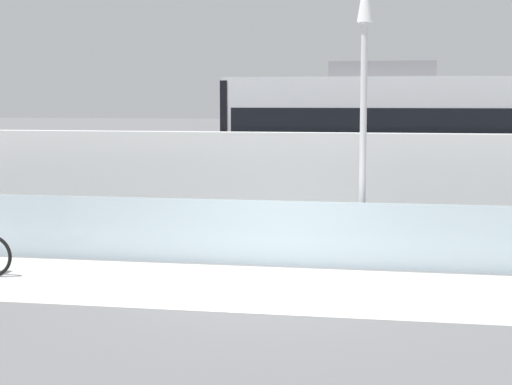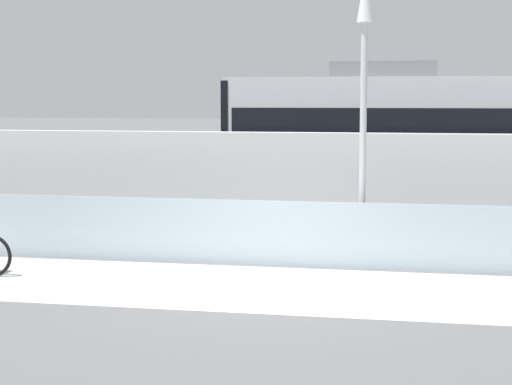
# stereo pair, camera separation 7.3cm
# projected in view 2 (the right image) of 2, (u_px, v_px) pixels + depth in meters

# --- Properties ---
(ground_plane) EXTENTS (200.00, 200.00, 0.00)m
(ground_plane) POSITION_uv_depth(u_px,v_px,m) (264.00, 288.00, 13.22)
(ground_plane) COLOR slate
(bike_path_deck) EXTENTS (32.00, 3.20, 0.01)m
(bike_path_deck) POSITION_uv_depth(u_px,v_px,m) (264.00, 288.00, 13.22)
(bike_path_deck) COLOR beige
(bike_path_deck) RESTS_ON ground
(glass_parapet) EXTENTS (32.00, 0.05, 1.17)m
(glass_parapet) POSITION_uv_depth(u_px,v_px,m) (282.00, 233.00, 14.96)
(glass_parapet) COLOR silver
(glass_parapet) RESTS_ON ground
(concrete_barrier_wall) EXTENTS (32.00, 0.36, 2.31)m
(concrete_barrier_wall) POSITION_uv_depth(u_px,v_px,m) (296.00, 191.00, 16.65)
(concrete_barrier_wall) COLOR silver
(concrete_barrier_wall) RESTS_ON ground
(tram_rail_near) EXTENTS (32.00, 0.08, 0.01)m
(tram_rail_near) POSITION_uv_depth(u_px,v_px,m) (311.00, 228.00, 19.20)
(tram_rail_near) COLOR #595654
(tram_rail_near) RESTS_ON ground
(tram_rail_far) EXTENTS (32.00, 0.08, 0.01)m
(tram_rail_far) POSITION_uv_depth(u_px,v_px,m) (318.00, 220.00, 20.60)
(tram_rail_far) COLOR #595654
(tram_rail_far) RESTS_ON ground
(tram) EXTENTS (11.06, 2.54, 3.81)m
(tram) POSITION_uv_depth(u_px,v_px,m) (470.00, 146.00, 19.04)
(tram) COLOR silver
(tram) RESTS_ON ground
(lamp_post_antenna) EXTENTS (0.28, 0.28, 5.20)m
(lamp_post_antenna) POSITION_uv_depth(u_px,v_px,m) (364.00, 81.00, 14.68)
(lamp_post_antenna) COLOR gray
(lamp_post_antenna) RESTS_ON ground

